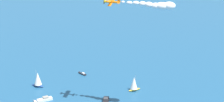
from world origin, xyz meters
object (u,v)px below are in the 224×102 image
(motorboat_far_stbd, at_px, (42,100))
(biplane_lead, at_px, (111,2))
(sailboat_near_centre, at_px, (134,84))
(sailboat_offshore, at_px, (38,79))
(motorboat_trailing, at_px, (106,102))
(motorboat_far_port, at_px, (82,74))

(motorboat_far_stbd, xyz_separation_m, biplane_lead, (28.94, -16.38, 48.91))
(motorboat_far_stbd, bearing_deg, sailboat_near_centre, -0.01)
(sailboat_near_centre, xyz_separation_m, sailboat_offshore, (-44.85, 16.52, 0.19))
(sailboat_offshore, xyz_separation_m, motorboat_trailing, (28.10, -26.61, -3.14))
(sailboat_near_centre, distance_m, motorboat_far_port, 33.33)
(sailboat_offshore, bearing_deg, motorboat_trailing, -43.43)
(motorboat_far_port, height_order, sailboat_offshore, sailboat_offshore)
(biplane_lead, bearing_deg, sailboat_near_centre, 46.29)
(motorboat_far_stbd, bearing_deg, motorboat_far_port, 47.35)
(motorboat_far_port, distance_m, motorboat_far_stbd, 35.10)
(sailboat_near_centre, bearing_deg, motorboat_far_stbd, 179.99)
(motorboat_far_stbd, bearing_deg, biplane_lead, -29.51)
(sailboat_offshore, distance_m, biplane_lead, 63.42)
(sailboat_near_centre, relative_size, motorboat_far_stbd, 0.90)
(sailboat_near_centre, height_order, biplane_lead, biplane_lead)
(sailboat_offshore, bearing_deg, motorboat_far_port, 21.17)
(motorboat_far_port, bearing_deg, motorboat_trailing, -83.56)
(motorboat_far_stbd, bearing_deg, motorboat_trailing, -19.94)
(sailboat_offshore, bearing_deg, biplane_lead, -48.39)
(motorboat_trailing, bearing_deg, motorboat_far_port, 96.44)
(motorboat_far_stbd, relative_size, motorboat_trailing, 0.89)
(biplane_lead, bearing_deg, motorboat_trailing, 99.97)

